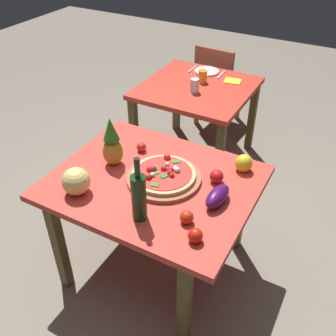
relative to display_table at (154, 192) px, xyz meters
name	(u,v)px	position (x,y,z in m)	size (l,w,h in m)	color
ground_plane	(156,262)	(0.00, 0.00, -0.64)	(10.00, 10.00, 0.00)	gray
display_table	(154,192)	(0.00, 0.00, 0.00)	(1.15, 0.94, 0.72)	brown
background_table	(197,97)	(-0.32, 1.27, -0.02)	(0.89, 0.89, 0.72)	brown
dining_chair	(217,82)	(-0.41, 1.94, -0.15)	(0.42, 0.42, 0.85)	#965B3E
pizza_board	(164,178)	(0.05, 0.03, 0.10)	(0.43, 0.43, 0.03)	#965B3E
pizza	(164,174)	(0.05, 0.03, 0.13)	(0.37, 0.37, 0.06)	#E7AA6B
wine_bottle	(139,196)	(0.09, -0.30, 0.23)	(0.08, 0.08, 0.37)	#143316
pineapple_left	(112,144)	(-0.29, 0.02, 0.23)	(0.12, 0.12, 0.31)	#B18C2D
melon	(76,181)	(-0.31, -0.29, 0.16)	(0.15, 0.15, 0.15)	#EDCE72
bell_pepper	(244,163)	(0.42, 0.34, 0.14)	(0.10, 0.10, 0.11)	yellow
eggplant	(218,196)	(0.40, -0.01, 0.13)	(0.20, 0.09, 0.09)	#441153
tomato_near_board	(141,147)	(-0.22, 0.22, 0.12)	(0.06, 0.06, 0.06)	red
tomato_by_bottle	(217,176)	(0.32, 0.16, 0.13)	(0.08, 0.08, 0.08)	red
tomato_beside_pepper	(195,236)	(0.41, -0.31, 0.12)	(0.07, 0.07, 0.07)	red
tomato_at_corner	(187,217)	(0.32, -0.21, 0.12)	(0.07, 0.07, 0.07)	red
drinking_glass_juice	(203,76)	(-0.32, 1.36, 0.14)	(0.07, 0.07, 0.10)	orange
drinking_glass_water	(195,85)	(-0.29, 1.16, 0.14)	(0.07, 0.07, 0.11)	silver
dinner_plate	(207,71)	(-0.37, 1.58, 0.10)	(0.22, 0.22, 0.02)	white
fork_utensil	(193,69)	(-0.51, 1.58, 0.09)	(0.02, 0.18, 0.01)	silver
knife_utensil	(221,75)	(-0.23, 1.58, 0.09)	(0.02, 0.18, 0.01)	silver
napkin_folded	(233,81)	(-0.09, 1.50, 0.09)	(0.14, 0.12, 0.01)	yellow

